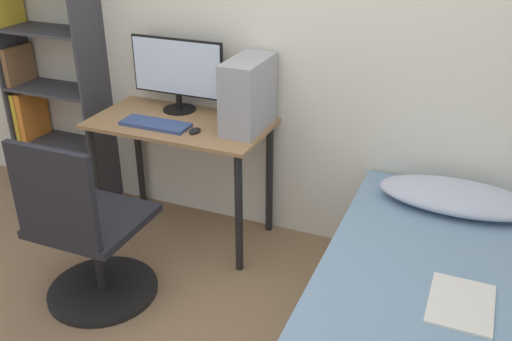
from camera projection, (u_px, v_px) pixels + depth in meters
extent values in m
cube|color=silver|center=(281.00, 30.00, 3.13)|extent=(8.00, 0.05, 2.50)
cube|color=#997047|center=(180.00, 123.00, 3.28)|extent=(1.04, 0.56, 0.02)
cylinder|color=black|center=(97.00, 183.00, 3.42)|extent=(0.04, 0.04, 0.73)
cylinder|color=black|center=(239.00, 214.00, 3.10)|extent=(0.04, 0.04, 0.73)
cylinder|color=black|center=(139.00, 154.00, 3.80)|extent=(0.04, 0.04, 0.73)
cylinder|color=black|center=(269.00, 178.00, 3.47)|extent=(0.04, 0.04, 0.73)
cube|color=#38383D|center=(18.00, 83.00, 3.82)|extent=(0.02, 0.29, 1.55)
cube|color=#38383D|center=(96.00, 95.00, 3.61)|extent=(0.02, 0.29, 1.55)
cube|color=#38383D|center=(73.00, 192.00, 4.06)|extent=(0.62, 0.29, 0.02)
cube|color=#38383D|center=(65.00, 143.00, 3.89)|extent=(0.62, 0.29, 0.02)
cube|color=#38383D|center=(56.00, 89.00, 3.72)|extent=(0.62, 0.29, 0.02)
cube|color=#38383D|center=(47.00, 30.00, 3.54)|extent=(0.62, 0.29, 0.02)
cube|color=#2870B7|center=(38.00, 165.00, 4.08)|extent=(0.04, 0.25, 0.30)
cube|color=#2870B7|center=(43.00, 168.00, 4.07)|extent=(0.04, 0.25, 0.28)
cube|color=gold|center=(28.00, 113.00, 3.91)|extent=(0.03, 0.25, 0.33)
cube|color=orange|center=(33.00, 114.00, 3.89)|extent=(0.04, 0.25, 0.34)
cube|color=brown|center=(19.00, 65.00, 3.75)|extent=(0.04, 0.25, 0.25)
cube|color=gold|center=(7.00, 6.00, 3.59)|extent=(0.03, 0.25, 0.24)
cylinder|color=black|center=(103.00, 290.00, 3.06)|extent=(0.58, 0.58, 0.03)
cylinder|color=black|center=(98.00, 257.00, 2.97)|extent=(0.05, 0.05, 0.40)
cube|color=black|center=(93.00, 220.00, 2.87)|extent=(0.50, 0.50, 0.04)
cube|color=black|center=(53.00, 196.00, 2.56)|extent=(0.45, 0.04, 0.48)
cube|color=#708EA8|center=(435.00, 312.00, 2.36)|extent=(0.98, 1.83, 0.29)
ellipsoid|color=#B2B7C6|center=(457.00, 197.00, 2.83)|extent=(0.77, 0.36, 0.11)
cube|color=silver|center=(461.00, 304.00, 2.18)|extent=(0.24, 0.32, 0.01)
cylinder|color=black|center=(180.00, 109.00, 3.44)|extent=(0.20, 0.20, 0.01)
cylinder|color=black|center=(179.00, 101.00, 3.42)|extent=(0.04, 0.04, 0.10)
cube|color=black|center=(177.00, 67.00, 3.33)|extent=(0.59, 0.01, 0.34)
cube|color=silver|center=(177.00, 68.00, 3.32)|extent=(0.57, 0.01, 0.32)
cube|color=#33477A|center=(156.00, 124.00, 3.21)|extent=(0.40, 0.15, 0.02)
cube|color=#99999E|center=(248.00, 94.00, 3.10)|extent=(0.19, 0.39, 0.39)
ellipsoid|color=black|center=(195.00, 131.00, 3.13)|extent=(0.06, 0.09, 0.02)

